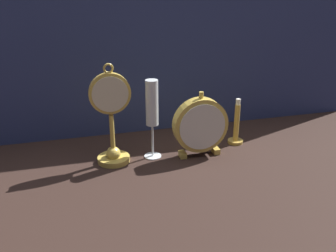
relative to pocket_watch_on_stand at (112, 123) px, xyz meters
name	(u,v)px	position (x,y,z in m)	size (l,w,h in m)	color
ground_plane	(175,170)	(0.17, -0.10, -0.13)	(4.00, 4.00, 0.00)	black
fabric_backdrop_drape	(149,51)	(0.17, 0.22, 0.17)	(1.65, 0.01, 0.59)	navy
pocket_watch_on_stand	(112,123)	(0.00, 0.00, 0.00)	(0.12, 0.10, 0.31)	gold
mantel_clock_silver	(200,125)	(0.27, -0.03, -0.03)	(0.17, 0.04, 0.21)	gold
champagne_flute	(152,109)	(0.12, 0.00, 0.03)	(0.05, 0.05, 0.25)	silver
brass_candlestick	(236,128)	(0.42, 0.03, -0.07)	(0.05, 0.05, 0.16)	gold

